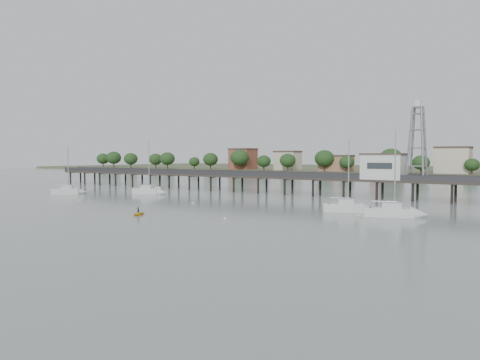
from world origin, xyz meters
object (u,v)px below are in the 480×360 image
object	(u,v)px
pier	(275,177)
yellow_dinghy	(138,215)
sailboat_c	(353,208)
sailboat_a	(71,191)
sailboat_b	(152,191)
lattice_tower	(417,144)
white_tender	(156,188)
sailboat_d	(400,213)

from	to	relation	value
pier	yellow_dinghy	world-z (taller)	pier
yellow_dinghy	sailboat_c	bearing A→B (deg)	14.42
sailboat_a	yellow_dinghy	bearing A→B (deg)	-68.86
sailboat_b	sailboat_a	xyz separation A→B (m)	(-15.69, -10.08, 0.01)
pier	lattice_tower	xyz separation A→B (m)	(31.50, 0.00, 7.31)
white_tender	yellow_dinghy	world-z (taller)	yellow_dinghy
sailboat_d	pier	bearing A→B (deg)	125.20
pier	sailboat_c	size ratio (longest dim) A/B	12.45
white_tender	yellow_dinghy	xyz separation A→B (m)	(33.34, -38.28, -0.44)
pier	sailboat_d	xyz separation A→B (m)	(35.47, -26.37, -3.15)
sailboat_d	yellow_dinghy	size ratio (longest dim) A/B	4.90
pier	sailboat_d	bearing A→B (deg)	-36.63
yellow_dinghy	sailboat_a	bearing A→B (deg)	130.01
sailboat_d	white_tender	world-z (taller)	sailboat_d
white_tender	lattice_tower	bearing A→B (deg)	-5.34
lattice_tower	yellow_dinghy	world-z (taller)	lattice_tower
pier	sailboat_d	distance (m)	44.31
sailboat_d	sailboat_a	bearing A→B (deg)	162.48
lattice_tower	sailboat_d	world-z (taller)	lattice_tower
sailboat_d	yellow_dinghy	world-z (taller)	sailboat_d
pier	yellow_dinghy	size ratio (longest dim) A/B	55.43
sailboat_c	lattice_tower	bearing A→B (deg)	56.30
white_tender	pier	bearing A→B (deg)	1.31
sailboat_a	sailboat_d	world-z (taller)	sailboat_d
sailboat_b	yellow_dinghy	world-z (taller)	sailboat_b
white_tender	yellow_dinghy	size ratio (longest dim) A/B	1.44
white_tender	yellow_dinghy	bearing A→B (deg)	-60.99
sailboat_a	white_tender	xyz separation A→B (m)	(7.37, 19.87, -0.21)
sailboat_c	sailboat_d	xyz separation A→B (m)	(7.83, -1.96, -0.01)
sailboat_a	sailboat_c	xyz separation A→B (m)	(65.91, 2.79, -0.00)
white_tender	yellow_dinghy	distance (m)	50.76
lattice_tower	sailboat_c	world-z (taller)	lattice_tower
white_tender	sailboat_b	bearing A→B (deg)	-61.68
sailboat_d	white_tender	bearing A→B (deg)	145.83
sailboat_c	sailboat_b	bearing A→B (deg)	147.04
lattice_tower	sailboat_b	size ratio (longest dim) A/B	1.21
sailboat_c	white_tender	size ratio (longest dim) A/B	3.09
lattice_tower	sailboat_a	bearing A→B (deg)	-158.70
lattice_tower	sailboat_c	distance (m)	26.84
white_tender	sailboat_a	bearing A→B (deg)	-122.40
lattice_tower	sailboat_d	size ratio (longest dim) A/B	1.17
sailboat_c	yellow_dinghy	world-z (taller)	sailboat_c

